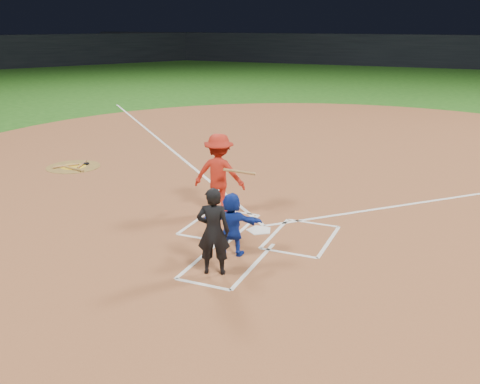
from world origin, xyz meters
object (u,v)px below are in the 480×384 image
at_px(on_deck_circle, 73,167).
at_px(umpire, 213,231).
at_px(catcher, 232,224).
at_px(home_plate, 259,230).
at_px(batter_at_plate, 219,174).

relative_size(on_deck_circle, umpire, 1.02).
bearing_deg(catcher, on_deck_circle, -43.08).
relative_size(home_plate, catcher, 0.46).
relative_size(catcher, umpire, 0.78).
relative_size(umpire, batter_at_plate, 0.85).
xyz_separation_m(home_plate, batter_at_plate, (-1.33, 0.73, 0.97)).
distance_m(catcher, umpire, 0.92).
relative_size(home_plate, on_deck_circle, 0.35).
xyz_separation_m(on_deck_circle, batter_at_plate, (6.16, -2.03, 0.97)).
distance_m(on_deck_circle, umpire, 9.06).
bearing_deg(catcher, home_plate, -106.02).
height_order(home_plate, batter_at_plate, batter_at_plate).
bearing_deg(catcher, batter_at_plate, -72.96).
bearing_deg(umpire, catcher, -106.43).
height_order(home_plate, on_deck_circle, home_plate).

